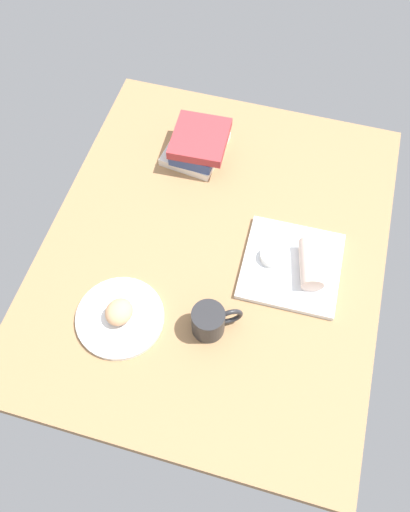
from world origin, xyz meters
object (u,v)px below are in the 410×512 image
scone_pastry (119,312)px  coffee_mug (210,321)px  square_plate (291,266)px  sauce_cup (271,256)px  breakfast_wrap (311,263)px  round_plate (120,318)px  book_stack (198,144)px

scone_pastry → coffee_mug: bearing=-80.9°
square_plate → sauce_cup: 5.99cm
square_plate → breakfast_wrap: size_ratio=1.92×
round_plate → book_stack: bearing=-3.9°
round_plate → scone_pastry: 3.30cm
round_plate → square_plate: square_plate is taller
breakfast_wrap → book_stack: 49.62cm
scone_pastry → square_plate: (25.68, -37.92, -3.20)cm
sauce_cup → book_stack: 41.89cm
scone_pastry → coffee_mug: size_ratio=0.61×
sauce_cup → coffee_mug: coffee_mug is taller
sauce_cup → coffee_mug: size_ratio=0.50×
round_plate → coffee_mug: coffee_mug is taller
round_plate → book_stack: size_ratio=1.08×
scone_pastry → breakfast_wrap: size_ratio=0.55×
book_stack → coffee_mug: (-52.99, -18.18, 0.04)cm
book_stack → coffee_mug: size_ratio=1.70×
square_plate → book_stack: size_ratio=1.24×
book_stack → scone_pastry: bearing=176.3°
scone_pastry → book_stack: size_ratio=0.36×
sauce_cup → book_stack: (30.56, 28.61, 1.54)cm
round_plate → book_stack: (56.59, -3.87, 3.64)cm
book_stack → coffee_mug: book_stack is taller
scone_pastry → round_plate: bearing=121.1°
sauce_cup → breakfast_wrap: breakfast_wrap is taller
breakfast_wrap → coffee_mug: bearing=-146.4°
scone_pastry → coffee_mug: (3.48, -21.85, 0.39)cm
round_plate → sauce_cup: sauce_cup is taller
sauce_cup → breakfast_wrap: (-0.41, -10.15, 1.68)cm
square_plate → book_stack: book_stack is taller
scone_pastry → book_stack: (56.47, -3.67, 0.34)cm
breakfast_wrap → coffee_mug: 30.13cm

